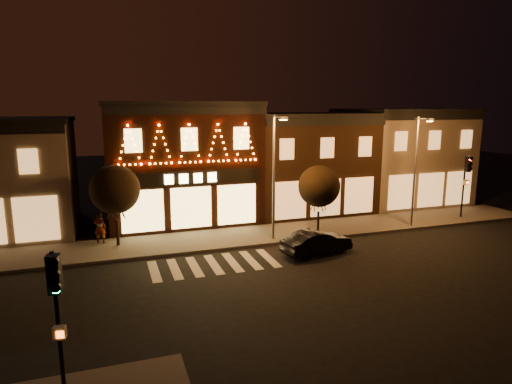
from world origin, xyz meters
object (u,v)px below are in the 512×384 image
traffic_signal_near (57,302)px  streetlamp_mid (275,168)px  pedestrian (100,228)px  dark_sedan (317,242)px

traffic_signal_near → streetlamp_mid: (10.63, 12.36, 1.26)m
streetlamp_mid → traffic_signal_near: bearing=-131.8°
streetlamp_mid → pedestrian: 10.74m
traffic_signal_near → streetlamp_mid: bearing=59.7°
traffic_signal_near → pedestrian: (0.78, 14.97, -2.13)m
traffic_signal_near → dark_sedan: traffic_signal_near is taller
pedestrian → traffic_signal_near: bearing=102.1°
streetlamp_mid → dark_sedan: streetlamp_mid is taller
dark_sedan → pedestrian: size_ratio=2.17×
traffic_signal_near → pedestrian: traffic_signal_near is taller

